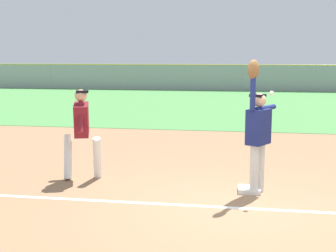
# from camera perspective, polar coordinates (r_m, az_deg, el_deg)

# --- Properties ---
(ground_plane) EXTENTS (73.26, 73.26, 0.00)m
(ground_plane) POSITION_cam_1_polar(r_m,az_deg,el_deg) (7.33, 8.64, -9.97)
(ground_plane) COLOR #936D4C
(outfield_grass) EXTENTS (53.34, 16.54, 0.01)m
(outfield_grass) POSITION_cam_1_polar(r_m,az_deg,el_deg) (22.51, 9.14, 2.75)
(outfield_grass) COLOR #4C8C47
(outfield_grass) RESTS_ON ground_plane
(chalk_foul_line) EXTENTS (12.00, 0.10, 0.01)m
(chalk_foul_line) POSITION_cam_1_polar(r_m,az_deg,el_deg) (8.23, -19.19, -8.23)
(chalk_foul_line) COLOR white
(chalk_foul_line) RESTS_ON ground_plane
(first_base) EXTENTS (0.38, 0.38, 0.08)m
(first_base) POSITION_cam_1_polar(r_m,az_deg,el_deg) (8.13, 10.12, -7.82)
(first_base) COLOR white
(first_base) RESTS_ON ground_plane
(fielder) EXTENTS (0.56, 0.82, 2.28)m
(fielder) POSITION_cam_1_polar(r_m,az_deg,el_deg) (7.87, 11.14, -0.33)
(fielder) COLOR silver
(fielder) RESTS_ON ground_plane
(runner) EXTENTS (0.85, 0.83, 1.72)m
(runner) POSITION_cam_1_polar(r_m,az_deg,el_deg) (8.76, -10.72, -0.21)
(runner) COLOR white
(runner) RESTS_ON ground_plane
(baseball) EXTENTS (0.07, 0.07, 0.07)m
(baseball) POSITION_cam_1_polar(r_m,az_deg,el_deg) (7.66, 12.80, 4.03)
(baseball) COLOR white
(outfield_fence) EXTENTS (53.42, 0.08, 1.74)m
(outfield_fence) POSITION_cam_1_polar(r_m,az_deg,el_deg) (30.69, 9.25, 5.96)
(outfield_fence) COLOR #93999E
(outfield_fence) RESTS_ON ground_plane
(parked_car_red) EXTENTS (4.44, 2.20, 1.25)m
(parked_car_red) POSITION_cam_1_polar(r_m,az_deg,el_deg) (36.01, -10.38, 6.03)
(parked_car_red) COLOR #B21E1E
(parked_car_red) RESTS_ON ground_plane
(parked_car_white) EXTENTS (4.51, 2.32, 1.25)m
(parked_car_white) POSITION_cam_1_polar(r_m,az_deg,el_deg) (34.68, -2.76, 6.06)
(parked_car_white) COLOR white
(parked_car_white) RESTS_ON ground_plane
(parked_car_black) EXTENTS (4.47, 2.26, 1.25)m
(parked_car_black) POSITION_cam_1_polar(r_m,az_deg,el_deg) (33.26, 5.96, 5.91)
(parked_car_black) COLOR black
(parked_car_black) RESTS_ON ground_plane
(parked_car_tan) EXTENTS (4.50, 2.31, 1.25)m
(parked_car_tan) POSITION_cam_1_polar(r_m,az_deg,el_deg) (33.47, 15.34, 5.66)
(parked_car_tan) COLOR tan
(parked_car_tan) RESTS_ON ground_plane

